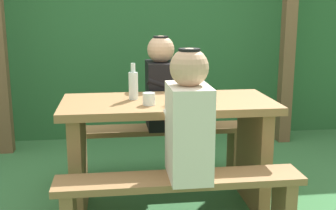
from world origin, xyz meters
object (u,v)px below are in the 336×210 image
at_px(person_black_coat, 161,86).
at_px(bottle_right, 182,85).
at_px(bench_near, 180,197).
at_px(cell_phone, 176,104).
at_px(bench_far, 160,142).
at_px(drinking_glass, 149,99).
at_px(picnic_table, 168,136).
at_px(bottle_left, 133,85).
at_px(person_white_shirt, 189,119).

bearing_deg(person_black_coat, bottle_right, -80.56).
bearing_deg(bench_near, cell_phone, 85.65).
relative_size(bottle_right, cell_phone, 1.83).
bearing_deg(bench_far, bottle_right, -79.32).
distance_m(bench_far, drinking_glass, 0.82).
relative_size(picnic_table, drinking_glass, 17.60).
bearing_deg(cell_phone, bottle_left, 161.42).
bearing_deg(picnic_table, cell_phone, -79.27).
height_order(picnic_table, person_black_coat, person_black_coat).
xyz_separation_m(bottle_left, cell_phone, (0.25, -0.21, -0.09)).
distance_m(bench_near, bench_far, 1.05).
relative_size(bench_far, person_white_shirt, 1.95).
bearing_deg(bench_far, person_black_coat, -15.50).
bearing_deg(picnic_table, bench_near, -90.00).
relative_size(person_black_coat, bottle_right, 2.81).
bearing_deg(person_white_shirt, drinking_glass, 114.56).
relative_size(person_white_shirt, person_black_coat, 1.00).
bearing_deg(cell_phone, person_white_shirt, -65.82).
bearing_deg(picnic_table, bottle_right, 7.18).
bearing_deg(person_black_coat, bottle_left, -117.33).
bearing_deg(bench_far, bench_near, -90.00).
relative_size(picnic_table, bench_near, 1.00).
distance_m(picnic_table, bench_far, 0.56).
relative_size(person_white_shirt, bottle_left, 2.96).
bearing_deg(bench_near, bottle_left, 110.96).
xyz_separation_m(person_black_coat, cell_phone, (0.02, -0.67, 0.00)).
xyz_separation_m(drinking_glass, bottle_right, (0.23, 0.13, 0.06)).
relative_size(bench_near, bottle_left, 5.76).
relative_size(picnic_table, person_black_coat, 1.95).
relative_size(bench_near, bench_far, 1.00).
relative_size(bottle_left, bottle_right, 0.95).
bearing_deg(bottle_right, bench_near, -100.21).
distance_m(bench_near, cell_phone, 0.59).
height_order(bench_near, person_white_shirt, person_white_shirt).
bearing_deg(person_white_shirt, bottle_right, 84.58).
xyz_separation_m(bench_near, bottle_left, (-0.22, 0.59, 0.55)).
height_order(person_white_shirt, bottle_right, person_white_shirt).
xyz_separation_m(bench_near, bottle_right, (0.10, 0.53, 0.55)).
bearing_deg(bottle_right, picnic_table, -172.82).
bearing_deg(bench_near, drinking_glass, 108.73).
xyz_separation_m(person_black_coat, bottle_right, (0.08, -0.51, 0.09)).
relative_size(bench_near, person_white_shirt, 1.95).
relative_size(picnic_table, bench_far, 1.00).
height_order(picnic_table, bottle_left, bottle_left).
height_order(picnic_table, bottle_right, bottle_right).
bearing_deg(person_black_coat, bench_near, -90.66).
distance_m(picnic_table, bottle_left, 0.42).
xyz_separation_m(picnic_table, drinking_glass, (-0.14, -0.12, 0.29)).
height_order(bench_far, bottle_left, bottle_left).
bearing_deg(cell_phone, drinking_glass, -168.72).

